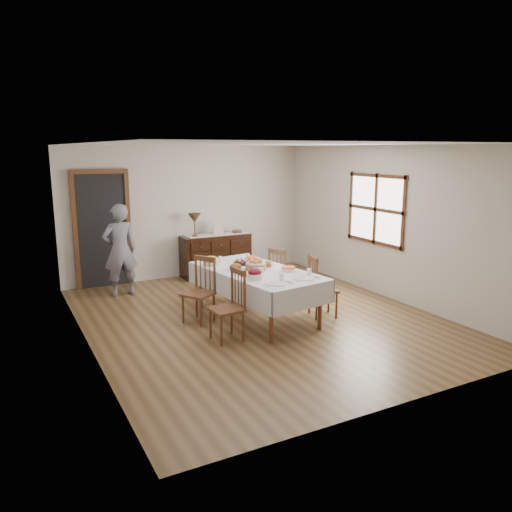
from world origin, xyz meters
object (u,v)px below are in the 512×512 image
dining_table (257,276)px  person (120,247)px  chair_right_far (281,275)px  sideboard (216,255)px  chair_left_far (200,289)px  chair_left_near (230,305)px  chair_right_near (320,286)px  table_lamp (194,219)px

dining_table → person: size_ratio=1.35×
chair_right_far → sideboard: chair_right_far is taller
chair_left_far → sideboard: size_ratio=0.69×
chair_left_near → chair_right_near: bearing=94.7°
chair_right_near → chair_right_far: (-0.12, 0.95, -0.02)m
person → chair_left_far: bearing=106.9°
chair_left_far → sideboard: 2.76m
dining_table → sideboard: sideboard is taller
table_lamp → chair_right_far: bearing=-71.3°
chair_right_far → sideboard: bearing=-13.8°
chair_left_far → chair_left_near: bearing=-26.6°
person → table_lamp: 1.69m
chair_left_near → table_lamp: table_lamp is taller
dining_table → sideboard: (0.50, 2.70, -0.24)m
chair_left_near → dining_table: bearing=126.8°
chair_right_near → table_lamp: size_ratio=2.07×
chair_right_near → chair_left_far: bearing=83.2°
dining_table → chair_right_far: 0.98m
sideboard → chair_left_near: bearing=-110.3°
chair_right_far → table_lamp: (-0.72, 2.13, 0.74)m
sideboard → person: bearing=-165.7°
chair_right_far → person: (-2.30, 1.63, 0.40)m
chair_right_near → person: size_ratio=0.55×
person → sideboard: bearing=-169.6°
chair_left_far → chair_right_near: 1.82m
chair_right_far → person: size_ratio=0.53×
sideboard → person: (-2.03, -0.52, 0.44)m
chair_left_near → chair_left_far: (-0.07, 0.89, -0.00)m
chair_left_near → sideboard: bearing=156.5°
chair_left_near → person: size_ratio=0.56×
chair_left_near → chair_right_far: (1.50, 1.18, -0.03)m
chair_left_far → chair_right_near: size_ratio=1.02×
chair_left_far → person: size_ratio=0.56×
person → table_lamp: size_ratio=3.76×
dining_table → chair_right_near: chair_right_near is taller
chair_right_far → table_lamp: bearing=-2.5°
dining_table → chair_left_near: 0.97m
dining_table → person: 2.68m
chair_left_far → sideboard: bearing=120.7°
dining_table → sideboard: size_ratio=1.66×
chair_left_far → table_lamp: (0.86, 2.42, 0.71)m
chair_right_near → sideboard: 3.12m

